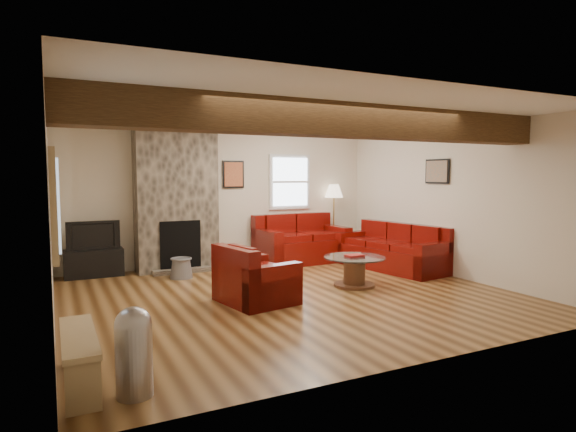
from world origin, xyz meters
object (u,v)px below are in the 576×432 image
loveseat (302,238)px  armchair_red (256,274)px  coffee_table (354,271)px  floor_lamp (334,195)px  tv_cabinet (94,263)px  television (93,235)px  sofa_three (391,247)px

loveseat → armchair_red: size_ratio=1.82×
loveseat → coffee_table: loveseat is taller
coffee_table → floor_lamp: bearing=64.8°
coffee_table → tv_cabinet: coffee_table is taller
loveseat → television: 3.77m
armchair_red → floor_lamp: floor_lamp is taller
coffee_table → armchair_red: bearing=-173.7°
tv_cabinet → floor_lamp: 4.79m
loveseat → television: television is taller
sofa_three → armchair_red: (-3.06, -1.03, -0.02)m
loveseat → television: bearing=172.6°
sofa_three → loveseat: 1.75m
sofa_three → television: television is taller
loveseat → television: size_ratio=2.08×
sofa_three → coffee_table: 1.62m
sofa_three → loveseat: (-1.11, 1.35, 0.05)m
loveseat → floor_lamp: 1.27m
sofa_three → tv_cabinet: (-4.86, 1.65, -0.17)m
coffee_table → television: television is taller
armchair_red → television: size_ratio=1.14×
television → floor_lamp: floor_lamp is taller
tv_cabinet → armchair_red: bearing=-56.1°
loveseat → armchair_red: 3.08m
armchair_red → floor_lamp: (2.87, 2.70, 0.89)m
loveseat → television: (-3.75, 0.30, 0.24)m
loveseat → tv_cabinet: (-3.75, 0.30, -0.23)m
television → sofa_three: bearing=-18.7°
television → floor_lamp: (4.68, 0.02, 0.57)m
sofa_three → armchair_red: bearing=-80.1°
armchair_red → floor_lamp: bearing=-57.4°
loveseat → armchair_red: loveseat is taller
tv_cabinet → loveseat: bearing=-4.6°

